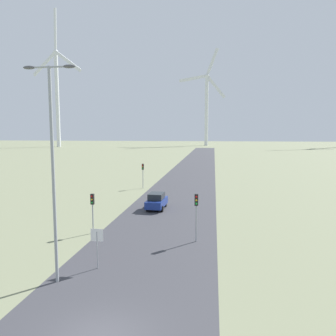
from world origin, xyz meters
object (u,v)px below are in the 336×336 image
at_px(streetlamp, 52,154).
at_px(stop_sign_near, 97,241).
at_px(traffic_light_post_near_left, 92,204).
at_px(traffic_light_post_mid_left, 143,170).
at_px(traffic_light_post_near_right, 196,207).
at_px(wind_turbine_left, 207,103).
at_px(wind_turbine_far_left, 57,89).
at_px(car_approaching, 157,201).

xyz_separation_m(streetlamp, stop_sign_near, (1.67, 2.10, -5.61)).
distance_m(traffic_light_post_near_left, traffic_light_post_mid_left, 22.68).
xyz_separation_m(traffic_light_post_near_right, wind_turbine_left, (-3.64, 187.83, 24.27)).
bearing_deg(wind_turbine_left, wind_turbine_far_left, -160.18).
bearing_deg(traffic_light_post_mid_left, wind_turbine_far_left, 120.85).
bearing_deg(wind_turbine_far_left, traffic_light_post_near_left, -62.79).
relative_size(traffic_light_post_near_right, wind_turbine_left, 0.06).
relative_size(traffic_light_post_near_left, wind_turbine_left, 0.06).
height_order(traffic_light_post_mid_left, wind_turbine_far_left, wind_turbine_far_left).
bearing_deg(car_approaching, traffic_light_post_near_left, -111.99).
relative_size(streetlamp, traffic_light_post_near_left, 3.57).
height_order(streetlamp, traffic_light_post_mid_left, streetlamp).
xyz_separation_m(traffic_light_post_mid_left, car_approaching, (4.44, -13.14, -1.87)).
height_order(streetlamp, traffic_light_post_near_left, streetlamp).
distance_m(traffic_light_post_near_right, traffic_light_post_mid_left, 25.41).
distance_m(traffic_light_post_near_right, wind_turbine_far_left, 183.13).
xyz_separation_m(streetlamp, wind_turbine_left, (3.94, 195.93, 19.64)).
bearing_deg(stop_sign_near, traffic_light_post_mid_left, 96.79).
distance_m(streetlamp, car_approaching, 19.84).
distance_m(streetlamp, traffic_light_post_mid_left, 32.09).
bearing_deg(stop_sign_near, streetlamp, -128.52).
bearing_deg(traffic_light_post_mid_left, traffic_light_post_near_left, -88.50).
distance_m(traffic_light_post_near_left, traffic_light_post_near_right, 8.90).
bearing_deg(wind_turbine_far_left, streetlamp, -63.72).
bearing_deg(traffic_light_post_mid_left, wind_turbine_left, 87.98).
height_order(stop_sign_near, traffic_light_post_near_left, traffic_light_post_near_left).
xyz_separation_m(traffic_light_post_mid_left, wind_turbine_far_left, (-79.68, 133.42, 30.70)).
distance_m(traffic_light_post_mid_left, wind_turbine_far_left, 158.40).
relative_size(traffic_light_post_near_left, car_approaching, 0.82).
bearing_deg(wind_turbine_left, traffic_light_post_near_right, -88.89).
xyz_separation_m(car_approaching, wind_turbine_left, (1.35, 177.37, 26.15)).
xyz_separation_m(traffic_light_post_near_left, wind_turbine_far_left, (-80.27, 156.09, 30.96)).
distance_m(streetlamp, stop_sign_near, 6.22).
distance_m(stop_sign_near, traffic_light_post_mid_left, 29.83).
bearing_deg(traffic_light_post_near_left, stop_sign_near, -67.09).
height_order(wind_turbine_far_left, wind_turbine_left, wind_turbine_far_left).
distance_m(streetlamp, wind_turbine_far_left, 185.99).
bearing_deg(wind_turbine_left, streetlamp, -91.15).
distance_m(traffic_light_post_near_right, wind_turbine_left, 189.42).
relative_size(streetlamp, car_approaching, 2.92).
bearing_deg(traffic_light_post_near_right, traffic_light_post_mid_left, 111.80).
bearing_deg(traffic_light_post_near_right, stop_sign_near, -134.56).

